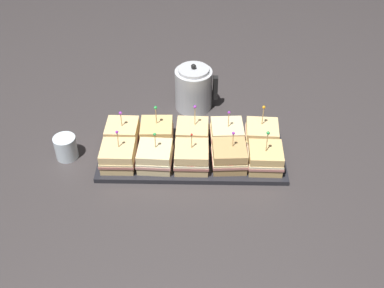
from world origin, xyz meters
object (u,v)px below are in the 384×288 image
(sandwich_front_far_left, at_px, (118,156))
(sandwich_back_right, at_px, (227,134))
(sandwich_back_far_right, at_px, (262,135))
(sandwich_front_far_right, at_px, (265,158))
(sandwich_front_left, at_px, (155,157))
(sandwich_back_far_left, at_px, (122,133))
(sandwich_back_center, at_px, (192,134))
(serving_platter, at_px, (192,155))
(sandwich_back_left, at_px, (157,133))
(sandwich_front_right, at_px, (229,156))
(kettle_steel, at_px, (194,88))
(sandwich_front_center, at_px, (192,157))
(drinking_glass, at_px, (66,147))

(sandwich_front_far_left, height_order, sandwich_back_right, same)
(sandwich_back_far_right, bearing_deg, sandwich_front_far_right, -90.06)
(sandwich_front_left, distance_m, sandwich_back_far_left, 0.18)
(sandwich_front_far_right, height_order, sandwich_back_center, same)
(serving_platter, bearing_deg, sandwich_back_left, 155.03)
(sandwich_back_far_left, bearing_deg, sandwich_front_right, -17.58)
(sandwich_front_left, bearing_deg, sandwich_front_far_left, -179.96)
(sandwich_front_far_left, distance_m, sandwich_front_left, 0.13)
(sandwich_front_left, height_order, kettle_steel, kettle_steel)
(sandwich_back_right, bearing_deg, sandwich_front_left, -152.96)
(sandwich_front_left, height_order, sandwich_back_center, sandwich_back_center)
(serving_platter, height_order, sandwich_front_center, sandwich_front_center)
(sandwich_front_far_right, height_order, sandwich_back_far_right, same)
(sandwich_back_left, bearing_deg, serving_platter, -24.97)
(sandwich_back_left, height_order, kettle_steel, kettle_steel)
(sandwich_back_far_left, height_order, drinking_glass, sandwich_back_far_left)
(sandwich_front_far_right, bearing_deg, sandwich_front_right, 178.01)
(serving_platter, distance_m, sandwich_front_left, 0.15)
(serving_platter, xyz_separation_m, sandwich_front_center, (0.00, -0.07, 0.05))
(sandwich_front_far_left, xyz_separation_m, sandwich_back_center, (0.25, 0.13, 0.00))
(sandwich_front_right, bearing_deg, serving_platter, 154.84)
(sandwich_front_far_left, xyz_separation_m, kettle_steel, (0.26, 0.38, 0.03))
(serving_platter, bearing_deg, sandwich_front_right, -25.16)
(sandwich_back_far_left, distance_m, drinking_glass, 0.21)
(sandwich_front_center, distance_m, sandwich_back_left, 0.18)
(sandwich_front_far_right, height_order, sandwich_back_right, sandwich_front_far_right)
(sandwich_front_right, distance_m, kettle_steel, 0.40)
(sandwich_front_left, relative_size, sandwich_back_far_left, 1.00)
(sandwich_front_far_left, height_order, sandwich_back_far_left, sandwich_front_far_left)
(sandwich_back_center, bearing_deg, sandwich_front_center, -88.13)
(serving_platter, distance_m, sandwich_back_center, 0.08)
(sandwich_front_center, relative_size, drinking_glass, 1.66)
(sandwich_back_far_left, xyz_separation_m, sandwich_back_far_right, (0.51, 0.00, 0.00))
(serving_platter, xyz_separation_m, sandwich_back_center, (-0.00, 0.06, 0.05))
(sandwich_back_far_left, relative_size, kettle_steel, 0.70)
(sandwich_front_left, xyz_separation_m, sandwich_front_far_right, (0.38, -0.00, 0.00))
(serving_platter, distance_m, kettle_steel, 0.32)
(sandwich_front_far_left, height_order, sandwich_front_right, sandwich_front_far_left)
(serving_platter, xyz_separation_m, sandwich_back_left, (-0.13, 0.06, 0.05))
(sandwich_front_left, height_order, sandwich_front_far_right, sandwich_front_far_right)
(sandwich_front_center, bearing_deg, drinking_glass, 172.30)
(sandwich_front_far_left, xyz_separation_m, sandwich_front_left, (0.13, 0.00, -0.00))
(serving_platter, height_order, sandwich_front_far_right, sandwich_front_far_right)
(sandwich_back_center, distance_m, sandwich_back_far_right, 0.25)
(sandwich_front_center, bearing_deg, sandwich_back_right, 46.88)
(drinking_glass, bearing_deg, sandwich_back_right, 6.99)
(sandwich_front_right, distance_m, drinking_glass, 0.58)
(sandwich_back_left, bearing_deg, sandwich_front_left, -88.51)
(sandwich_front_far_left, height_order, sandwich_back_center, sandwich_back_center)
(sandwich_back_far_left, xyz_separation_m, sandwich_back_center, (0.25, 0.00, 0.00))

